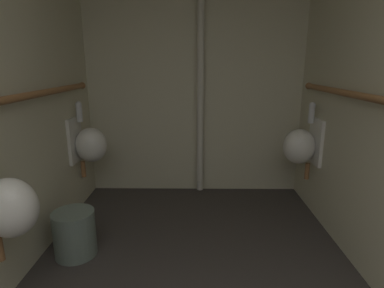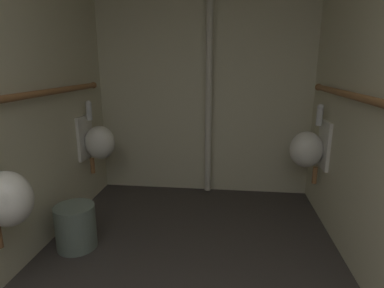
{
  "view_description": "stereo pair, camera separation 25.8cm",
  "coord_description": "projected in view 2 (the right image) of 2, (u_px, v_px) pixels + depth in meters",
  "views": [
    {
      "loc": [
        0.01,
        0.32,
        1.44
      ],
      "look_at": [
        -0.02,
        2.81,
        0.8
      ],
      "focal_mm": 29.22,
      "sensor_mm": 36.0,
      "label": 1
    },
    {
      "loc": [
        0.27,
        0.32,
        1.44
      ],
      "look_at": [
        -0.02,
        2.81,
        0.8
      ],
      "focal_mm": 29.22,
      "sensor_mm": 36.0,
      "label": 2
    }
  ],
  "objects": [
    {
      "name": "wall_back",
      "position": [
        204.0,
        78.0,
        3.42
      ],
      "size": [
        2.48,
        0.06,
        2.58
      ],
      "primitive_type": "cube",
      "color": "beige",
      "rests_on": "ground"
    },
    {
      "name": "urinal_left_mid",
      "position": [
        3.0,
        197.0,
        1.84
      ],
      "size": [
        0.32,
        0.3,
        0.76
      ],
      "color": "silver"
    },
    {
      "name": "urinal_left_far",
      "position": [
        98.0,
        141.0,
        3.16
      ],
      "size": [
        0.32,
        0.3,
        0.76
      ],
      "color": "silver"
    },
    {
      "name": "urinal_right_mid",
      "position": [
        309.0,
        148.0,
        2.9
      ],
      "size": [
        0.32,
        0.3,
        0.76
      ],
      "color": "silver"
    },
    {
      "name": "standpipe_back_wall",
      "position": [
        209.0,
        78.0,
        3.31
      ],
      "size": [
        0.07,
        0.07,
        2.53
      ],
      "primitive_type": "cylinder",
      "color": "beige",
      "rests_on": "ground"
    },
    {
      "name": "waste_bin",
      "position": [
        76.0,
        227.0,
        2.5
      ],
      "size": [
        0.31,
        0.31,
        0.36
      ],
      "primitive_type": "cylinder",
      "color": "slate",
      "rests_on": "ground"
    }
  ]
}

